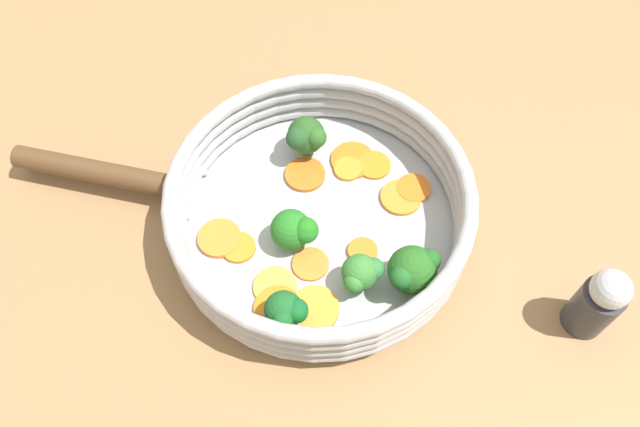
% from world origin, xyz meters
% --- Properties ---
extents(ground_plane, '(4.00, 4.00, 0.00)m').
position_xyz_m(ground_plane, '(0.00, 0.00, 0.00)').
color(ground_plane, '#9D754A').
extents(skillet, '(0.28, 0.28, 0.02)m').
position_xyz_m(skillet, '(0.00, 0.00, 0.01)').
color(skillet, '#B2B5B7').
rests_on(skillet, ground_plane).
extents(skillet_rim_wall, '(0.29, 0.29, 0.06)m').
position_xyz_m(skillet_rim_wall, '(0.00, 0.00, 0.05)').
color(skillet_rim_wall, '#B9B8BD').
rests_on(skillet_rim_wall, skillet).
extents(skillet_handle, '(0.06, 0.19, 0.02)m').
position_xyz_m(skillet_handle, '(0.05, -0.23, 0.03)').
color(skillet_handle, brown).
rests_on(skillet_handle, skillet).
extents(skillet_rivet_left, '(0.01, 0.01, 0.01)m').
position_xyz_m(skillet_rivet_left, '(0.00, -0.13, 0.02)').
color(skillet_rivet_left, '#B6B3B3').
rests_on(skillet_rivet_left, skillet).
extents(skillet_rivet_right, '(0.01, 0.01, 0.01)m').
position_xyz_m(skillet_rivet_right, '(0.05, -0.12, 0.02)').
color(skillet_rivet_right, '#B1B9B6').
rests_on(skillet_rivet_right, skillet).
extents(carrot_slice_0, '(0.07, 0.07, 0.00)m').
position_xyz_m(carrot_slice_0, '(-0.08, -0.00, 0.02)').
color(carrot_slice_0, orange).
rests_on(carrot_slice_0, skillet).
extents(carrot_slice_1, '(0.05, 0.05, 0.00)m').
position_xyz_m(carrot_slice_1, '(-0.06, 0.06, 0.02)').
color(carrot_slice_1, orange).
rests_on(carrot_slice_1, skillet).
extents(carrot_slice_2, '(0.04, 0.04, 0.00)m').
position_xyz_m(carrot_slice_2, '(-0.07, -0.00, 0.02)').
color(carrot_slice_2, orange).
rests_on(carrot_slice_2, skillet).
extents(carrot_slice_3, '(0.04, 0.04, 0.01)m').
position_xyz_m(carrot_slice_3, '(-0.07, 0.07, 0.02)').
color(carrot_slice_3, orange).
rests_on(carrot_slice_3, skillet).
extents(carrot_slice_4, '(0.05, 0.05, 0.00)m').
position_xyz_m(carrot_slice_4, '(-0.09, 0.02, 0.02)').
color(carrot_slice_4, orange).
rests_on(carrot_slice_4, skillet).
extents(carrot_slice_5, '(0.04, 0.04, 0.00)m').
position_xyz_m(carrot_slice_5, '(0.01, 0.05, 0.02)').
color(carrot_slice_5, orange).
rests_on(carrot_slice_5, skillet).
extents(carrot_slice_6, '(0.06, 0.06, 0.01)m').
position_xyz_m(carrot_slice_6, '(0.09, 0.04, 0.02)').
color(carrot_slice_6, orange).
rests_on(carrot_slice_6, skillet).
extents(carrot_slice_7, '(0.06, 0.06, 0.00)m').
position_xyz_m(carrot_slice_7, '(0.08, -0.01, 0.02)').
color(carrot_slice_7, '#F9983F').
rests_on(carrot_slice_7, skillet).
extents(carrot_slice_8, '(0.05, 0.05, 0.01)m').
position_xyz_m(carrot_slice_8, '(0.06, -0.08, 0.02)').
color(carrot_slice_8, orange).
rests_on(carrot_slice_8, skillet).
extents(carrot_slice_9, '(0.05, 0.05, 0.00)m').
position_xyz_m(carrot_slice_9, '(0.05, 0.01, 0.02)').
color(carrot_slice_9, orange).
rests_on(carrot_slice_9, skillet).
extents(carrot_slice_10, '(0.05, 0.05, 0.00)m').
position_xyz_m(carrot_slice_10, '(0.06, -0.06, 0.02)').
color(carrot_slice_10, orange).
rests_on(carrot_slice_10, skillet).
extents(carrot_slice_11, '(0.05, 0.05, 0.01)m').
position_xyz_m(carrot_slice_11, '(0.10, 0.01, 0.02)').
color(carrot_slice_11, orange).
rests_on(carrot_slice_11, skillet).
extents(carrot_slice_12, '(0.06, 0.06, 0.00)m').
position_xyz_m(carrot_slice_12, '(-0.04, -0.04, 0.02)').
color(carrot_slice_12, orange).
rests_on(carrot_slice_12, skillet).
extents(broccoli_floret_0, '(0.05, 0.04, 0.05)m').
position_xyz_m(broccoli_floret_0, '(0.03, 0.10, 0.05)').
color(broccoli_floret_0, '#5F9453').
rests_on(broccoli_floret_0, skillet).
extents(broccoli_floret_1, '(0.04, 0.04, 0.04)m').
position_xyz_m(broccoli_floret_1, '(0.05, 0.06, 0.04)').
color(broccoli_floret_1, '#8EA36D').
rests_on(broccoli_floret_1, skillet).
extents(broccoli_floret_2, '(0.04, 0.04, 0.04)m').
position_xyz_m(broccoli_floret_2, '(0.11, 0.02, 0.04)').
color(broccoli_floret_2, '#6FA151').
rests_on(broccoli_floret_2, skillet).
extents(broccoli_floret_3, '(0.04, 0.05, 0.04)m').
position_xyz_m(broccoli_floret_3, '(0.03, -0.01, 0.04)').
color(broccoli_floret_3, '#7F9D5B').
rests_on(broccoli_floret_3, skillet).
extents(broccoli_floret_4, '(0.04, 0.04, 0.05)m').
position_xyz_m(broccoli_floret_4, '(-0.07, -0.05, 0.05)').
color(broccoli_floret_4, '#608846').
rests_on(broccoli_floret_4, skillet).
extents(salt_shaker, '(0.04, 0.04, 0.09)m').
position_xyz_m(salt_shaker, '(-0.01, 0.26, 0.04)').
color(salt_shaker, '#333338').
rests_on(salt_shaker, ground_plane).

